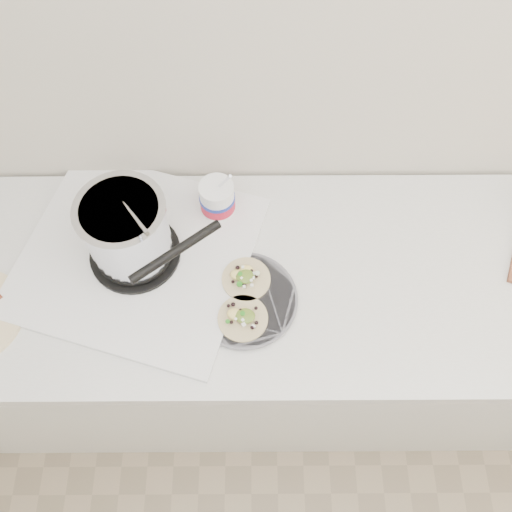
{
  "coord_description": "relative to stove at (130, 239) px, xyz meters",
  "views": [
    {
      "loc": [
        -0.18,
        0.73,
        2.25
      ],
      "look_at": [
        -0.18,
        1.44,
        0.96
      ],
      "focal_mm": 40.0,
      "sensor_mm": 36.0,
      "label": 1
    }
  ],
  "objects": [
    {
      "name": "counter",
      "position": [
        0.5,
        -0.04,
        -0.54
      ],
      "size": [
        2.44,
        0.66,
        0.9
      ],
      "color": "silver",
      "rests_on": "ground"
    },
    {
      "name": "stove",
      "position": [
        0.0,
        0.0,
        0.0
      ],
      "size": [
        0.73,
        0.7,
        0.28
      ],
      "rotation": [
        0.0,
        0.0,
        -0.3
      ],
      "color": "silver",
      "rests_on": "counter"
    },
    {
      "name": "taco_plate",
      "position": [
        0.29,
        -0.13,
        -0.08
      ],
      "size": [
        0.27,
        0.27,
        0.04
      ],
      "rotation": [
        0.0,
        0.0,
        -0.34
      ],
      "color": "slate",
      "rests_on": "counter"
    },
    {
      "name": "tub",
      "position": [
        0.22,
        0.15,
        -0.03
      ],
      "size": [
        0.1,
        0.1,
        0.22
      ],
      "rotation": [
        0.0,
        0.0,
        -0.16
      ],
      "color": "white",
      "rests_on": "counter"
    }
  ]
}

